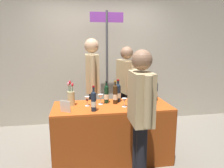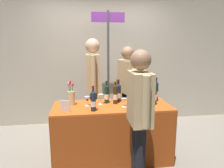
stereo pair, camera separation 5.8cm
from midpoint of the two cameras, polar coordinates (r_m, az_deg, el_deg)
The scene contains 22 objects.
ground_plane at distance 3.25m, azimuth 0.54°, elevation -19.42°, with size 12.00×12.00×0.00m, color gray.
back_partition at distance 4.35m, azimuth -2.64°, elevation 9.67°, with size 7.33×0.12×3.08m, color #B2A893.
tasting_table at distance 3.01m, azimuth 0.56°, elevation -10.47°, with size 1.61×0.67×0.80m.
featured_wine_bottle at distance 2.96m, azimuth 1.50°, elevation -2.75°, with size 0.07×0.07×0.33m.
display_bottle_0 at distance 2.98m, azimuth 11.89°, elevation -2.66°, with size 0.08×0.08×0.35m.
display_bottle_1 at distance 3.00m, azimuth -0.92°, elevation -2.69°, with size 0.07×0.07×0.32m.
display_bottle_2 at distance 3.11m, azimuth 7.02°, elevation -2.48°, with size 0.07×0.07×0.29m.
display_bottle_3 at distance 2.66m, azimuth -4.48°, elevation -4.52°, with size 0.07×0.07×0.33m.
display_bottle_4 at distance 3.14m, azimuth 9.00°, elevation -1.99°, with size 0.07×0.07×0.34m.
display_bottle_5 at distance 3.07m, azimuth 2.25°, elevation -2.29°, with size 0.08×0.08×0.33m.
display_bottle_6 at distance 2.72m, azimuth 6.45°, elevation -3.84°, with size 0.07×0.07×0.36m.
display_bottle_7 at distance 2.87m, azimuth 6.83°, elevation -3.40°, with size 0.07×0.07×0.32m.
display_bottle_8 at distance 3.18m, azimuth 12.29°, elevation -1.85°, with size 0.08×0.08×0.35m.
wine_glass_near_vendor at distance 2.89m, azimuth -6.19°, elevation -4.07°, with size 0.07×0.07×0.13m.
wine_glass_mid at distance 2.84m, azimuth 3.95°, elevation -4.57°, with size 0.07×0.07×0.12m.
wine_glass_near_taster at distance 2.95m, azimuth -2.54°, elevation -3.50°, with size 0.07×0.07×0.14m.
flower_vase at distance 2.94m, azimuth -10.45°, elevation -3.52°, with size 0.10×0.10×0.36m.
brochure_stand at distance 2.68m, azimuth -12.03°, elevation -5.90°, with size 0.14×0.01×0.15m, color silver.
vendor_presenter at distance 3.70m, azimuth 4.62°, elevation 0.19°, with size 0.30×0.58×1.59m.
vendor_assistant at distance 3.52m, azimuth -4.69°, elevation 1.22°, with size 0.24×0.64×1.72m.
taster_foreground_right at distance 2.30m, azimuth 8.18°, elevation -6.93°, with size 0.22×0.56×1.58m.
booth_signpost at distance 3.92m, azimuth -0.62°, elevation 7.34°, with size 0.61×0.04×2.22m.
Camera 2 is at (-0.40, -2.77, 1.65)m, focal length 33.73 mm.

